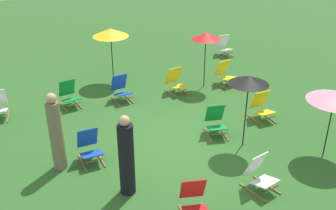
{
  "coord_description": "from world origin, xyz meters",
  "views": [
    {
      "loc": [
        -3.54,
        -7.96,
        5.43
      ],
      "look_at": [
        0.0,
        1.2,
        0.5
      ],
      "focal_mm": 42.4,
      "sensor_mm": 36.0,
      "label": 1
    }
  ],
  "objects_px": {
    "deckchair_0": "(260,174)",
    "deckchair_5": "(216,122)",
    "deckchair_2": "(69,95)",
    "person_0": "(56,134)",
    "deckchair_4": "(225,74)",
    "umbrella_2": "(249,80)",
    "deckchair_10": "(262,107)",
    "umbrella_3": "(335,96)",
    "umbrella_1": "(110,33)",
    "deckchair_8": "(176,82)",
    "deckchair_6": "(90,147)",
    "umbrella_0": "(206,36)",
    "deckchair_7": "(194,201)",
    "person_1": "(126,158)",
    "deckchair_3": "(224,46)",
    "deckchair_1": "(121,89)"
  },
  "relations": [
    {
      "from": "deckchair_0",
      "to": "deckchair_5",
      "type": "bearing_deg",
      "value": 69.68
    },
    {
      "from": "deckchair_2",
      "to": "person_0",
      "type": "bearing_deg",
      "value": -113.62
    },
    {
      "from": "deckchair_4",
      "to": "umbrella_2",
      "type": "bearing_deg",
      "value": -125.33
    },
    {
      "from": "umbrella_2",
      "to": "person_0",
      "type": "bearing_deg",
      "value": 171.27
    },
    {
      "from": "deckchair_10",
      "to": "umbrella_2",
      "type": "relative_size",
      "value": 0.44
    },
    {
      "from": "deckchair_4",
      "to": "deckchair_10",
      "type": "xyz_separation_m",
      "value": [
        -0.21,
        -2.57,
        0.0
      ]
    },
    {
      "from": "umbrella_3",
      "to": "deckchair_0",
      "type": "bearing_deg",
      "value": -165.67
    },
    {
      "from": "deckchair_2",
      "to": "umbrella_1",
      "type": "distance_m",
      "value": 2.59
    },
    {
      "from": "deckchair_10",
      "to": "umbrella_2",
      "type": "height_order",
      "value": "umbrella_2"
    },
    {
      "from": "deckchair_4",
      "to": "deckchair_8",
      "type": "relative_size",
      "value": 1.01
    },
    {
      "from": "deckchair_5",
      "to": "deckchair_10",
      "type": "xyz_separation_m",
      "value": [
        1.59,
        0.29,
        0.0
      ]
    },
    {
      "from": "deckchair_10",
      "to": "umbrella_1",
      "type": "distance_m",
      "value": 5.47
    },
    {
      "from": "deckchair_6",
      "to": "umbrella_0",
      "type": "relative_size",
      "value": 0.45
    },
    {
      "from": "deckchair_0",
      "to": "umbrella_0",
      "type": "relative_size",
      "value": 0.46
    },
    {
      "from": "deckchair_2",
      "to": "umbrella_1",
      "type": "bearing_deg",
      "value": 28.56
    },
    {
      "from": "deckchair_7",
      "to": "person_1",
      "type": "xyz_separation_m",
      "value": [
        -0.98,
        1.19,
        0.49
      ]
    },
    {
      "from": "deckchair_10",
      "to": "deckchair_3",
      "type": "bearing_deg",
      "value": 69.52
    },
    {
      "from": "deckchair_1",
      "to": "umbrella_0",
      "type": "xyz_separation_m",
      "value": [
        2.86,
        0.03,
        1.37
      ]
    },
    {
      "from": "umbrella_0",
      "to": "umbrella_2",
      "type": "xyz_separation_m",
      "value": [
        -0.68,
        -3.68,
        0.04
      ]
    },
    {
      "from": "deckchair_3",
      "to": "deckchair_6",
      "type": "bearing_deg",
      "value": -143.37
    },
    {
      "from": "deckchair_2",
      "to": "umbrella_0",
      "type": "xyz_separation_m",
      "value": [
        4.42,
        -0.13,
        1.37
      ]
    },
    {
      "from": "deckchair_6",
      "to": "umbrella_3",
      "type": "xyz_separation_m",
      "value": [
        5.37,
        -1.78,
        1.19
      ]
    },
    {
      "from": "deckchair_2",
      "to": "deckchair_5",
      "type": "distance_m",
      "value": 4.55
    },
    {
      "from": "deckchair_1",
      "to": "deckchair_6",
      "type": "relative_size",
      "value": 1.0
    },
    {
      "from": "deckchair_0",
      "to": "umbrella_2",
      "type": "height_order",
      "value": "umbrella_2"
    },
    {
      "from": "person_1",
      "to": "deckchair_3",
      "type": "bearing_deg",
      "value": -95.9
    },
    {
      "from": "deckchair_4",
      "to": "umbrella_1",
      "type": "height_order",
      "value": "umbrella_1"
    },
    {
      "from": "deckchair_7",
      "to": "deckchair_10",
      "type": "bearing_deg",
      "value": 53.16
    },
    {
      "from": "deckchair_10",
      "to": "umbrella_2",
      "type": "distance_m",
      "value": 2.12
    },
    {
      "from": "umbrella_0",
      "to": "person_1",
      "type": "xyz_separation_m",
      "value": [
        -3.9,
        -4.41,
        -0.88
      ]
    },
    {
      "from": "deckchair_4",
      "to": "person_0",
      "type": "xyz_separation_m",
      "value": [
        -5.86,
        -2.91,
        0.54
      ]
    },
    {
      "from": "deckchair_3",
      "to": "deckchair_5",
      "type": "relative_size",
      "value": 1.0
    },
    {
      "from": "deckchair_3",
      "to": "deckchair_10",
      "type": "xyz_separation_m",
      "value": [
        -1.59,
        -5.2,
        0.0
      ]
    },
    {
      "from": "umbrella_1",
      "to": "deckchair_7",
      "type": "bearing_deg",
      "value": -91.59
    },
    {
      "from": "deckchair_0",
      "to": "deckchair_1",
      "type": "xyz_separation_m",
      "value": [
        -1.59,
        5.29,
        0.0
      ]
    },
    {
      "from": "umbrella_0",
      "to": "deckchair_2",
      "type": "bearing_deg",
      "value": 178.26
    },
    {
      "from": "umbrella_2",
      "to": "deckchair_6",
      "type": "bearing_deg",
      "value": 169.23
    },
    {
      "from": "deckchair_5",
      "to": "umbrella_0",
      "type": "height_order",
      "value": "umbrella_0"
    },
    {
      "from": "deckchair_7",
      "to": "umbrella_1",
      "type": "bearing_deg",
      "value": 101.03
    },
    {
      "from": "deckchair_0",
      "to": "deckchair_8",
      "type": "height_order",
      "value": "same"
    },
    {
      "from": "deckchair_3",
      "to": "umbrella_3",
      "type": "distance_m",
      "value": 7.48
    },
    {
      "from": "deckchair_4",
      "to": "deckchair_8",
      "type": "xyz_separation_m",
      "value": [
        -1.79,
        -0.02,
        0.0
      ]
    },
    {
      "from": "deckchair_2",
      "to": "umbrella_1",
      "type": "xyz_separation_m",
      "value": [
        1.7,
        1.41,
        1.36
      ]
    },
    {
      "from": "person_0",
      "to": "deckchair_10",
      "type": "bearing_deg",
      "value": -132.27
    },
    {
      "from": "deckchair_4",
      "to": "deckchair_10",
      "type": "distance_m",
      "value": 2.58
    },
    {
      "from": "deckchair_8",
      "to": "deckchair_10",
      "type": "height_order",
      "value": "same"
    },
    {
      "from": "deckchair_7",
      "to": "deckchair_10",
      "type": "height_order",
      "value": "same"
    },
    {
      "from": "deckchair_0",
      "to": "person_1",
      "type": "bearing_deg",
      "value": 145.41
    },
    {
      "from": "deckchair_1",
      "to": "deckchair_4",
      "type": "distance_m",
      "value": 3.59
    },
    {
      "from": "deckchair_7",
      "to": "deckchair_6",
      "type": "bearing_deg",
      "value": 132.27
    }
  ]
}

